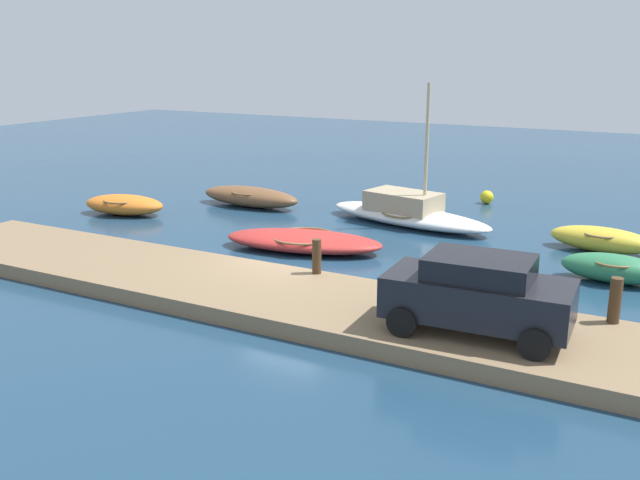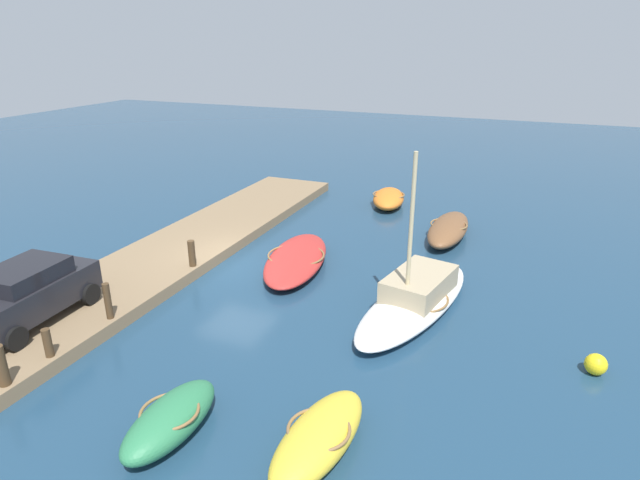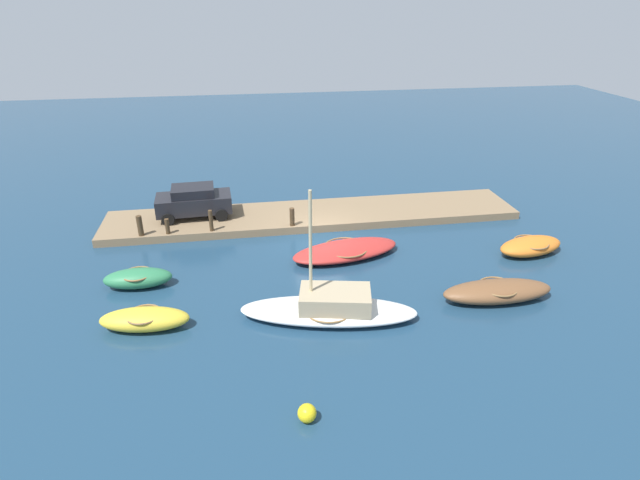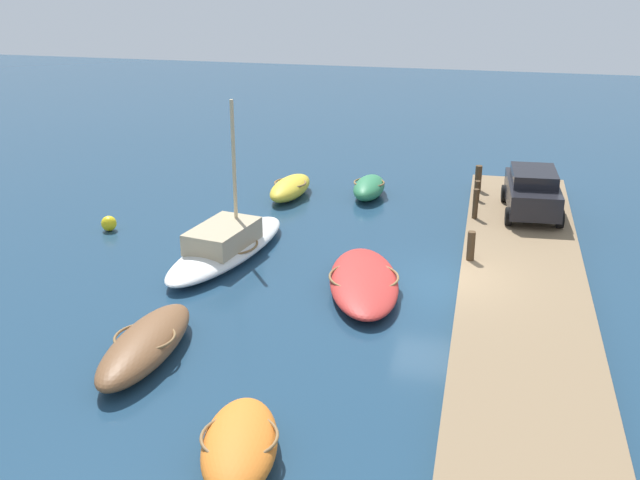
{
  "view_description": "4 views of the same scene",
  "coord_description": "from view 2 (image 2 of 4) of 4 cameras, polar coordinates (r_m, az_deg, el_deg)",
  "views": [
    {
      "loc": [
        9.99,
        -16.62,
        6.16
      ],
      "look_at": [
        0.14,
        1.5,
        0.61
      ],
      "focal_mm": 39.82,
      "sensor_mm": 36.0,
      "label": 1
    },
    {
      "loc": [
        15.42,
        9.81,
        7.95
      ],
      "look_at": [
        -0.5,
        3.22,
        1.32
      ],
      "focal_mm": 29.88,
      "sensor_mm": 36.0,
      "label": 2
    },
    {
      "loc": [
        3.72,
        22.61,
        10.92
      ],
      "look_at": [
        0.36,
        1.96,
        0.85
      ],
      "focal_mm": 28.57,
      "sensor_mm": 36.0,
      "label": 3
    },
    {
      "loc": [
        -21.94,
        -1.14,
        9.83
      ],
      "look_at": [
        0.37,
        3.72,
        1.05
      ],
      "focal_mm": 44.39,
      "sensor_mm": 36.0,
      "label": 4
    }
  ],
  "objects": [
    {
      "name": "mooring_post_mid_east",
      "position": [
        15.13,
        -27.14,
        -9.78
      ],
      "size": [
        0.21,
        0.21,
        0.77
      ],
      "primitive_type": "cylinder",
      "color": "#47331E",
      "rests_on": "dock_platform"
    },
    {
      "name": "parked_car",
      "position": [
        16.99,
        -28.82,
        -4.89
      ],
      "size": [
        3.9,
        2.14,
        1.66
      ],
      "rotation": [
        0.0,
        0.0,
        0.05
      ],
      "color": "black",
      "rests_on": "dock_platform"
    },
    {
      "name": "motorboat_red",
      "position": [
        19.5,
        -2.57,
        -2.04
      ],
      "size": [
        5.42,
        3.03,
        0.6
      ],
      "rotation": [
        0.0,
        0.0,
        0.21
      ],
      "color": "#B72D28",
      "rests_on": "ground_plane"
    },
    {
      "name": "rowboat_yellow",
      "position": [
        11.42,
        -0.13,
        -20.37
      ],
      "size": [
        3.32,
        1.57,
        0.77
      ],
      "rotation": [
        0.0,
        0.0,
        -0.1
      ],
      "color": "gold",
      "rests_on": "ground_plane"
    },
    {
      "name": "mooring_post_west",
      "position": [
        19.04,
        -13.57,
        -1.4
      ],
      "size": [
        0.24,
        0.24,
        0.94
      ],
      "primitive_type": "cylinder",
      "color": "#47331E",
      "rests_on": "dock_platform"
    },
    {
      "name": "dinghy_green",
      "position": [
        12.24,
        -15.72,
        -17.99
      ],
      "size": [
        2.77,
        1.27,
        0.78
      ],
      "rotation": [
        0.0,
        0.0,
        -0.01
      ],
      "color": "#2D7A4C",
      "rests_on": "ground_plane"
    },
    {
      "name": "marker_buoy",
      "position": [
        15.3,
        27.45,
        -11.73
      ],
      "size": [
        0.55,
        0.55,
        0.55
      ],
      "primitive_type": "sphere",
      "color": "yellow",
      "rests_on": "ground_plane"
    },
    {
      "name": "ground_plane",
      "position": [
        19.93,
        -9.14,
        -2.75
      ],
      "size": [
        84.0,
        84.0,
        0.0
      ],
      "primitive_type": "plane",
      "color": "navy"
    },
    {
      "name": "dock_platform",
      "position": [
        21.18,
        -14.88,
        -1.16
      ],
      "size": [
        21.9,
        3.7,
        0.4
      ],
      "primitive_type": "cube",
      "color": "#846B4C",
      "rests_on": "ground_plane"
    },
    {
      "name": "rowboat_brown",
      "position": [
        22.86,
        13.58,
        1.16
      ],
      "size": [
        4.47,
        1.56,
        0.79
      ],
      "rotation": [
        0.0,
        0.0,
        -0.02
      ],
      "color": "brown",
      "rests_on": "ground_plane"
    },
    {
      "name": "mooring_post_east",
      "position": [
        14.44,
        -30.99,
        -11.47
      ],
      "size": [
        0.26,
        0.26,
        1.02
      ],
      "primitive_type": "cylinder",
      "color": "#47331E",
      "rests_on": "dock_platform"
    },
    {
      "name": "sailboat_white",
      "position": [
        16.68,
        10.24,
        -6.03
      ],
      "size": [
        6.86,
        3.24,
        5.08
      ],
      "rotation": [
        0.0,
        0.0,
        -0.2
      ],
      "color": "white",
      "rests_on": "ground_plane"
    },
    {
      "name": "rowboat_orange",
      "position": [
        26.75,
        7.35,
        4.45
      ],
      "size": [
        3.48,
        2.13,
        0.76
      ],
      "rotation": [
        0.0,
        0.0,
        0.2
      ],
      "color": "orange",
      "rests_on": "ground_plane"
    },
    {
      "name": "mooring_post_mid_west",
      "position": [
        16.27,
        -21.77,
        -6.09
      ],
      "size": [
        0.2,
        0.2,
        1.08
      ],
      "primitive_type": "cylinder",
      "color": "#47331E",
      "rests_on": "dock_platform"
    }
  ]
}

